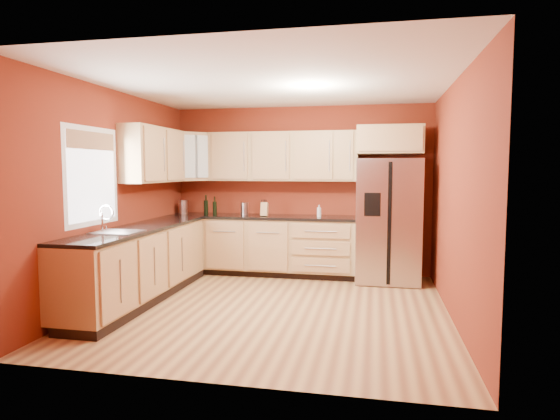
# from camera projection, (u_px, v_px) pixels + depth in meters

# --- Properties ---
(floor) EXTENTS (4.00, 4.00, 0.00)m
(floor) POSITION_uv_depth(u_px,v_px,m) (273.00, 308.00, 5.51)
(floor) COLOR brown
(floor) RESTS_ON ground
(ceiling) EXTENTS (4.00, 4.00, 0.00)m
(ceiling) POSITION_uv_depth(u_px,v_px,m) (273.00, 83.00, 5.28)
(ceiling) COLOR silver
(ceiling) RESTS_ON wall_back
(wall_back) EXTENTS (4.00, 0.04, 2.60)m
(wall_back) POSITION_uv_depth(u_px,v_px,m) (300.00, 190.00, 7.35)
(wall_back) COLOR maroon
(wall_back) RESTS_ON floor
(wall_front) EXTENTS (4.00, 0.04, 2.60)m
(wall_front) POSITION_uv_depth(u_px,v_px,m) (215.00, 214.00, 3.44)
(wall_front) COLOR maroon
(wall_front) RESTS_ON floor
(wall_left) EXTENTS (0.04, 4.00, 2.60)m
(wall_left) POSITION_uv_depth(u_px,v_px,m) (115.00, 196.00, 5.80)
(wall_left) COLOR maroon
(wall_left) RESTS_ON floor
(wall_right) EXTENTS (0.04, 4.00, 2.60)m
(wall_right) POSITION_uv_depth(u_px,v_px,m) (455.00, 200.00, 5.00)
(wall_right) COLOR maroon
(wall_right) RESTS_ON floor
(base_cabinets_back) EXTENTS (2.90, 0.60, 0.88)m
(base_cabinets_back) POSITION_uv_depth(u_px,v_px,m) (262.00, 246.00, 7.24)
(base_cabinets_back) COLOR #A68650
(base_cabinets_back) RESTS_ON floor
(base_cabinets_left) EXTENTS (0.60, 2.80, 0.88)m
(base_cabinets_left) POSITION_uv_depth(u_px,v_px,m) (140.00, 265.00, 5.81)
(base_cabinets_left) COLOR #A68650
(base_cabinets_left) RESTS_ON floor
(countertop_back) EXTENTS (2.90, 0.62, 0.04)m
(countertop_back) POSITION_uv_depth(u_px,v_px,m) (262.00, 217.00, 7.19)
(countertop_back) COLOR black
(countertop_back) RESTS_ON base_cabinets_back
(countertop_left) EXTENTS (0.62, 2.80, 0.04)m
(countertop_left) POSITION_uv_depth(u_px,v_px,m) (139.00, 228.00, 5.77)
(countertop_left) COLOR black
(countertop_left) RESTS_ON base_cabinets_left
(upper_cabinets_back) EXTENTS (2.30, 0.33, 0.75)m
(upper_cabinets_back) POSITION_uv_depth(u_px,v_px,m) (282.00, 157.00, 7.19)
(upper_cabinets_back) COLOR #A68650
(upper_cabinets_back) RESTS_ON wall_back
(upper_cabinets_left) EXTENTS (0.33, 1.35, 0.75)m
(upper_cabinets_left) POSITION_uv_depth(u_px,v_px,m) (154.00, 155.00, 6.42)
(upper_cabinets_left) COLOR #A68650
(upper_cabinets_left) RESTS_ON wall_left
(corner_upper_cabinet) EXTENTS (0.67, 0.67, 0.75)m
(corner_upper_cabinet) POSITION_uv_depth(u_px,v_px,m) (192.00, 157.00, 7.31)
(corner_upper_cabinet) COLOR #A68650
(corner_upper_cabinet) RESTS_ON wall_back
(over_fridge_cabinet) EXTENTS (0.92, 0.60, 0.40)m
(over_fridge_cabinet) POSITION_uv_depth(u_px,v_px,m) (390.00, 140.00, 6.72)
(over_fridge_cabinet) COLOR #A68650
(over_fridge_cabinet) RESTS_ON wall_back
(refrigerator) EXTENTS (0.90, 0.75, 1.78)m
(refrigerator) POSITION_uv_depth(u_px,v_px,m) (388.00, 221.00, 6.75)
(refrigerator) COLOR #A6A6AA
(refrigerator) RESTS_ON floor
(window) EXTENTS (0.03, 0.90, 1.00)m
(window) POSITION_uv_depth(u_px,v_px,m) (92.00, 176.00, 5.28)
(window) COLOR white
(window) RESTS_ON wall_left
(sink_faucet) EXTENTS (0.50, 0.42, 0.30)m
(sink_faucet) POSITION_uv_depth(u_px,v_px,m) (117.00, 219.00, 5.27)
(sink_faucet) COLOR silver
(sink_faucet) RESTS_ON countertop_left
(canister_left) EXTENTS (0.14, 0.14, 0.22)m
(canister_left) POSITION_uv_depth(u_px,v_px,m) (183.00, 207.00, 7.45)
(canister_left) COLOR #A6A6AA
(canister_left) RESTS_ON countertop_back
(canister_right) EXTENTS (0.14, 0.14, 0.19)m
(canister_right) POSITION_uv_depth(u_px,v_px,m) (244.00, 209.00, 7.25)
(canister_right) COLOR #A6A6AA
(canister_right) RESTS_ON countertop_back
(wine_bottle_a) EXTENTS (0.09, 0.09, 0.31)m
(wine_bottle_a) POSITION_uv_depth(u_px,v_px,m) (206.00, 205.00, 7.36)
(wine_bottle_a) COLOR black
(wine_bottle_a) RESTS_ON countertop_back
(wine_bottle_b) EXTENTS (0.09, 0.09, 0.29)m
(wine_bottle_b) POSITION_uv_depth(u_px,v_px,m) (215.00, 206.00, 7.24)
(wine_bottle_b) COLOR black
(wine_bottle_b) RESTS_ON countertop_back
(knife_block) EXTENTS (0.10, 0.09, 0.20)m
(knife_block) POSITION_uv_depth(u_px,v_px,m) (264.00, 209.00, 7.10)
(knife_block) COLOR tan
(knife_block) RESTS_ON countertop_back
(soap_dispenser) EXTENTS (0.06, 0.06, 0.18)m
(soap_dispenser) POSITION_uv_depth(u_px,v_px,m) (319.00, 211.00, 6.99)
(soap_dispenser) COLOR silver
(soap_dispenser) RESTS_ON countertop_back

